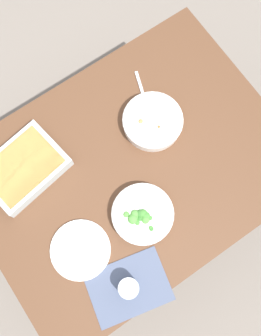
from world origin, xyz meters
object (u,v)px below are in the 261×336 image
object	(u,v)px
side_plate	(80,250)
spoon_by_stew	(144,96)
broccoli_bowl	(142,215)
drink_cup	(129,288)
baking_dish	(23,168)
stew_bowl	(153,122)

from	to	relation	value
side_plate	spoon_by_stew	world-z (taller)	side_plate
broccoli_bowl	drink_cup	distance (m)	0.26
baking_dish	drink_cup	world-z (taller)	drink_cup
baking_dish	spoon_by_stew	size ratio (longest dim) A/B	1.93
stew_bowl	spoon_by_stew	xyz separation A→B (m)	(-0.04, -0.12, -0.03)
broccoli_bowl	spoon_by_stew	bearing A→B (deg)	-125.57
broccoli_bowl	baking_dish	world-z (taller)	broccoli_bowl
baking_dish	drink_cup	xyz separation A→B (m)	(-0.08, 0.58, 0.00)
stew_bowl	side_plate	world-z (taller)	stew_bowl
baking_dish	side_plate	distance (m)	0.37
broccoli_bowl	baking_dish	bearing A→B (deg)	-55.90
drink_cup	spoon_by_stew	xyz separation A→B (m)	(-0.46, -0.57, -0.03)
stew_bowl	drink_cup	distance (m)	0.62
stew_bowl	baking_dish	world-z (taller)	same
broccoli_bowl	baking_dish	distance (m)	0.48
broccoli_bowl	side_plate	size ratio (longest dim) A/B	1.04
side_plate	spoon_by_stew	size ratio (longest dim) A/B	1.28
stew_bowl	side_plate	xyz separation A→B (m)	(0.49, 0.25, -0.03)
broccoli_bowl	spoon_by_stew	xyz separation A→B (m)	(-0.28, -0.39, -0.03)
baking_dish	spoon_by_stew	bearing A→B (deg)	179.35
broccoli_bowl	baking_dish	size ratio (longest dim) A/B	0.69
stew_bowl	drink_cup	world-z (taller)	drink_cup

